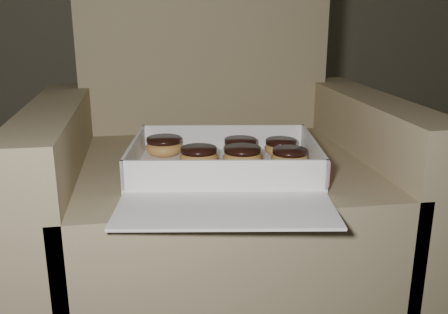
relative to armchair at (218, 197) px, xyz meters
name	(u,v)px	position (x,y,z in m)	size (l,w,h in m)	color
armchair	(218,197)	(0.00, 0.00, 0.00)	(0.80, 0.68, 0.84)	#93815D
bakery_box	(226,170)	(-0.01, -0.17, 0.12)	(0.42, 0.48, 0.06)	white
donut_a	(199,156)	(-0.06, -0.13, 0.14)	(0.08, 0.08, 0.04)	#D38B4A
donut_b	(240,147)	(0.04, -0.07, 0.14)	(0.07, 0.07, 0.04)	#D38B4A
donut_c	(242,156)	(0.03, -0.14, 0.14)	(0.08, 0.08, 0.04)	#D38B4A
donut_d	(281,147)	(0.13, -0.08, 0.14)	(0.07, 0.07, 0.04)	#D38B4A
donut_e	(164,146)	(-0.12, -0.04, 0.14)	(0.08, 0.08, 0.04)	#D38B4A
donut_f	(289,157)	(0.12, -0.16, 0.14)	(0.07, 0.07, 0.04)	#D38B4A
crumb_a	(214,167)	(-0.03, -0.14, 0.12)	(0.01, 0.01, 0.00)	black
crumb_b	(180,172)	(-0.10, -0.16, 0.12)	(0.01, 0.01, 0.00)	black
crumb_c	(182,172)	(-0.09, -0.16, 0.12)	(0.01, 0.01, 0.00)	black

